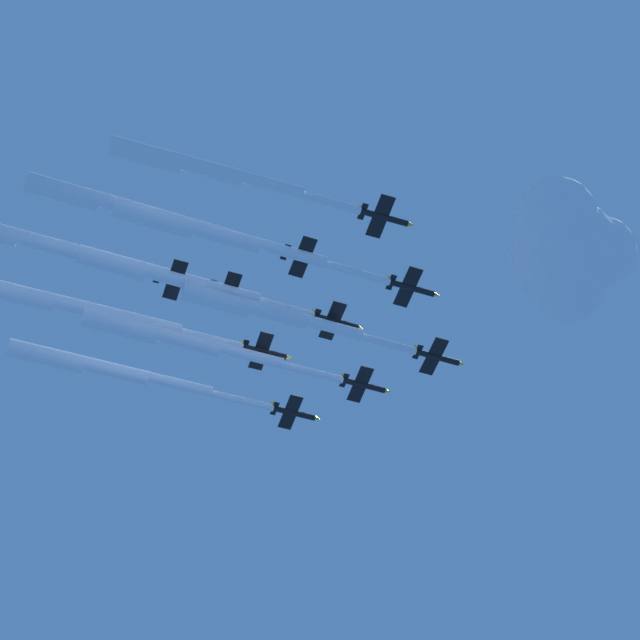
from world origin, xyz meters
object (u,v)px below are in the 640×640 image
(jet_lead, at_px, (274,314))
(jet_trail_starboard, at_px, (35,242))
(jet_starboard_mid, at_px, (111,370))
(jet_starboard_outer, at_px, (81,308))
(jet_port_outer, at_px, (209,170))
(jet_trail_port, at_px, (127,208))
(jet_starboard_inner, at_px, (221,236))
(jet_port_inner, at_px, (183,341))
(jet_port_mid, at_px, (171,277))

(jet_lead, distance_m, jet_trail_starboard, 44.43)
(jet_starboard_mid, xyz_separation_m, jet_starboard_outer, (-14.84, 2.43, 1.20))
(jet_trail_starboard, bearing_deg, jet_port_outer, -109.42)
(jet_lead, xyz_separation_m, jet_trail_port, (-24.57, 22.39, 2.29))
(jet_starboard_mid, distance_m, jet_starboard_outer, 15.09)
(jet_starboard_inner, bearing_deg, jet_port_inner, 25.09)
(jet_trail_starboard, bearing_deg, jet_port_inner, -41.99)
(jet_lead, distance_m, jet_trail_port, 33.32)
(jet_port_mid, bearing_deg, jet_port_outer, -154.18)
(jet_lead, height_order, jet_port_mid, jet_port_mid)
(jet_port_outer, height_order, jet_trail_port, jet_port_outer)
(jet_port_inner, distance_m, jet_trail_starboard, 33.19)
(jet_port_inner, bearing_deg, jet_trail_starboard, 138.01)
(jet_port_inner, distance_m, jet_starboard_inner, 25.44)
(jet_starboard_inner, xyz_separation_m, jet_port_outer, (-13.25, -0.05, 0.80))
(jet_port_mid, bearing_deg, jet_starboard_inner, -129.50)
(jet_port_outer, bearing_deg, jet_starboard_mid, 31.39)
(jet_trail_port, distance_m, jet_trail_starboard, 18.71)
(jet_port_inner, xyz_separation_m, jet_starboard_outer, (-8.08, 17.85, 2.31))
(jet_starboard_mid, bearing_deg, jet_port_mid, -143.42)
(jet_port_inner, height_order, jet_starboard_inner, jet_starboard_inner)
(jet_port_inner, distance_m, jet_trail_port, 30.78)
(jet_port_mid, distance_m, jet_trail_port, 16.79)
(jet_starboard_mid, bearing_deg, jet_lead, -110.73)
(jet_starboard_mid, height_order, jet_trail_starboard, jet_trail_starboard)
(jet_lead, bearing_deg, jet_starboard_outer, 93.50)
(jet_starboard_inner, distance_m, jet_trail_starboard, 33.02)
(jet_port_mid, xyz_separation_m, jet_port_outer, (-21.96, -10.63, 0.12))
(jet_lead, height_order, jet_trail_port, jet_trail_port)
(jet_port_mid, bearing_deg, jet_port_inner, 0.85)
(jet_starboard_inner, relative_size, jet_port_outer, 1.11)
(jet_starboard_inner, height_order, jet_trail_starboard, jet_trail_starboard)
(jet_starboard_outer, bearing_deg, jet_starboard_mid, -9.28)
(jet_port_mid, relative_size, jet_starboard_outer, 0.90)
(jet_starboard_outer, bearing_deg, jet_starboard_inner, -117.57)
(jet_port_outer, distance_m, jet_trail_starboard, 35.01)
(jet_starboard_inner, distance_m, jet_trail_port, 16.91)
(jet_starboard_outer, bearing_deg, jet_port_outer, -134.51)
(jet_trail_port, relative_size, jet_trail_starboard, 0.91)
(jet_port_outer, relative_size, jet_trail_starboard, 0.89)
(jet_starboard_inner, bearing_deg, jet_starboard_mid, 41.34)
(jet_starboard_mid, height_order, jet_trail_port, jet_starboard_mid)
(jet_port_inner, xyz_separation_m, jet_trail_starboard, (-24.64, 22.18, 1.52))
(jet_port_inner, relative_size, jet_starboard_mid, 0.97)
(jet_port_outer, bearing_deg, jet_starboard_outer, 45.49)
(jet_starboard_outer, height_order, jet_trail_starboard, jet_starboard_outer)
(jet_starboard_inner, relative_size, jet_starboard_mid, 0.97)
(jet_port_inner, height_order, jet_trail_port, jet_trail_port)
(jet_port_outer, distance_m, jet_starboard_outer, 40.25)
(jet_lead, xyz_separation_m, jet_port_outer, (-30.40, 7.15, 2.73))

